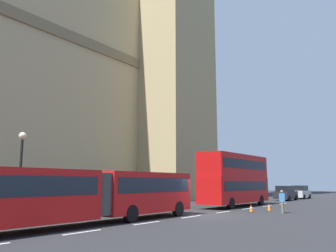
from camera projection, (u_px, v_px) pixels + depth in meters
ground_plane at (201, 215)px, 24.30m from camera, size 160.00×160.00×0.00m
lane_centre_marking at (209, 214)px, 25.11m from camera, size 34.40×0.16×0.01m
articulated_bus at (92, 192)px, 19.21m from camera, size 16.07×2.54×2.90m
double_decker_bus at (235, 178)px, 33.59m from camera, size 10.42×2.54×4.90m
sedan_lead at (286, 193)px, 44.64m from camera, size 4.40×1.86×1.85m
sedan_trailing at (300, 192)px, 49.35m from camera, size 4.40×1.86×1.85m
traffic_cone_west at (251, 208)px, 27.02m from camera, size 0.36×0.36×0.58m
traffic_cone_middle at (269, 207)px, 27.96m from camera, size 0.36×0.36×0.58m
street_lamp at (20, 169)px, 20.75m from camera, size 0.44×0.44×5.27m
pedestrian_near_cones at (282, 201)px, 26.18m from camera, size 0.35×0.44×1.69m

